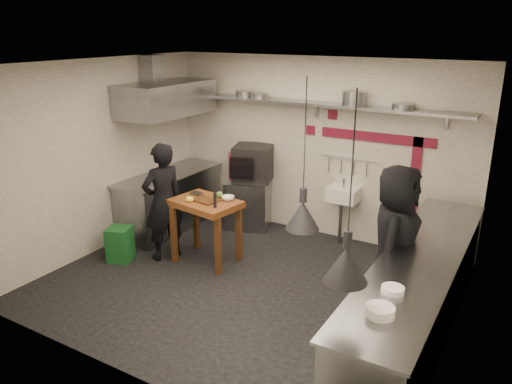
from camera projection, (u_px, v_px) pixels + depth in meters
The scene contains 47 objects.
floor at pixel (247, 284), 6.54m from camera, with size 5.00×5.00×0.00m, color black.
ceiling at pixel (245, 65), 5.65m from camera, with size 5.00×5.00×0.00m, color beige.
wall_back at pixel (316, 148), 7.81m from camera, with size 5.00×0.04×2.80m, color silver.
wall_front at pixel (121, 244), 4.38m from camera, with size 5.00×0.04×2.80m, color silver.
wall_left at pixel (101, 157), 7.30m from camera, with size 0.04×4.20×2.80m, color silver.
wall_right at pixel (463, 221), 4.89m from camera, with size 0.04×4.20×2.80m, color silver.
red_band_horiz at pixel (376, 137), 7.25m from camera, with size 1.70×0.02×0.14m, color maroon.
red_band_vert at pixel (415, 175), 7.11m from camera, with size 0.14×0.02×1.10m, color maroon.
red_tile_a at pixel (332, 115), 7.50m from camera, with size 0.14×0.02×0.14m, color maroon.
red_tile_b at pixel (311, 130), 7.75m from camera, with size 0.14×0.02×0.14m, color maroon.
back_shelf at pixel (313, 103), 7.44m from camera, with size 4.60×0.34×0.04m, color slate.
shelf_bracket_left at pixel (215, 100), 8.51m from camera, with size 0.04×0.06×0.24m, color slate.
shelf_bracket_mid at pixel (317, 109), 7.59m from camera, with size 0.04×0.06×0.24m, color slate.
shelf_bracket_right at pixel (447, 120), 6.67m from camera, with size 0.04×0.06×0.24m, color slate.
pan_far_left at pixel (244, 94), 8.00m from camera, with size 0.27×0.27×0.09m, color slate.
pan_mid_left at pixel (259, 96), 7.87m from camera, with size 0.27×0.27×0.07m, color slate.
stock_pot at pixel (354, 98), 7.10m from camera, with size 0.32×0.32×0.20m, color slate.
pan_right at pixel (403, 106), 6.78m from camera, with size 0.29×0.29×0.08m, color slate.
oven_stand at pixel (249, 203), 8.34m from camera, with size 0.70×0.63×0.80m, color slate.
combi_oven at pixel (253, 163), 8.15m from camera, with size 0.61×0.57×0.58m, color black.
oven_door at pixel (243, 167), 7.92m from camera, with size 0.47×0.03×0.46m, color maroon.
oven_glass at pixel (241, 168), 7.85m from camera, with size 0.38×0.02×0.34m, color black.
hand_sink at pixel (343, 194), 7.59m from camera, with size 0.46×0.34×0.22m, color white.
sink_tap at pixel (344, 183), 7.54m from camera, with size 0.03×0.03×0.14m, color slate.
sink_drain at pixel (341, 222), 7.70m from camera, with size 0.06×0.06×0.66m, color slate.
utensil_rail at pixel (348, 158), 7.54m from camera, with size 0.02×0.02×0.90m, color slate.
counter_right at pixel (417, 297), 5.36m from camera, with size 0.70×3.80×0.90m, color slate.
counter_right_top at pixel (421, 258), 5.21m from camera, with size 0.76×3.90×0.03m, color slate.
plate_stack at pixel (380, 311), 4.12m from camera, with size 0.24×0.24×0.09m, color white.
small_bowl_right at pixel (393, 289), 4.50m from camera, with size 0.21×0.21×0.05m, color white.
counter_left at pixel (170, 201), 8.29m from camera, with size 0.70×1.90×0.90m, color slate.
counter_left_top at pixel (168, 174), 8.14m from camera, with size 0.76×2.00×0.03m, color slate.
extractor_hood at pixel (166, 99), 7.73m from camera, with size 0.78×1.60×0.50m, color slate.
hood_duct at pixel (152, 71), 7.72m from camera, with size 0.28×0.28×0.50m, color slate.
green_bin at pixel (120, 244), 7.14m from camera, with size 0.32×0.32×0.50m, color #175521.
prep_table at pixel (206, 231), 7.05m from camera, with size 0.92×0.64×0.92m, color brown, non-canonical shape.
cutting_board at pixel (206, 200), 6.88m from camera, with size 0.34×0.24×0.03m, color #4C2A13.
pepper_mill at pixel (215, 200), 6.61m from camera, with size 0.04×0.04×0.20m, color black.
lemon_a at pixel (189, 199), 6.84m from camera, with size 0.08×0.08×0.08m, color yellow.
lemon_b at pixel (191, 199), 6.84m from camera, with size 0.08×0.08×0.08m, color yellow.
veg_ball at pixel (219, 195), 7.00m from camera, with size 0.09×0.09×0.09m, color #598635.
steel_tray at pixel (197, 194), 7.14m from camera, with size 0.17×0.12×0.03m, color slate.
bowl at pixel (228, 198), 6.92m from camera, with size 0.18×0.18×0.06m, color white.
heat_lamp_near at pixel (304, 156), 4.56m from camera, with size 0.33×0.33×1.43m, color black, non-canonical shape.
heat_lamp_far at pixel (351, 191), 3.77m from camera, with size 0.36×0.36×1.54m, color black, non-canonical shape.
chef_left at pixel (163, 202), 7.05m from camera, with size 0.62×0.41×1.71m, color black.
chef_right at pixel (395, 241), 5.65m from camera, with size 0.88×0.57×1.79m, color black.
Camera 1 is at (3.07, -4.95, 3.21)m, focal length 35.00 mm.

